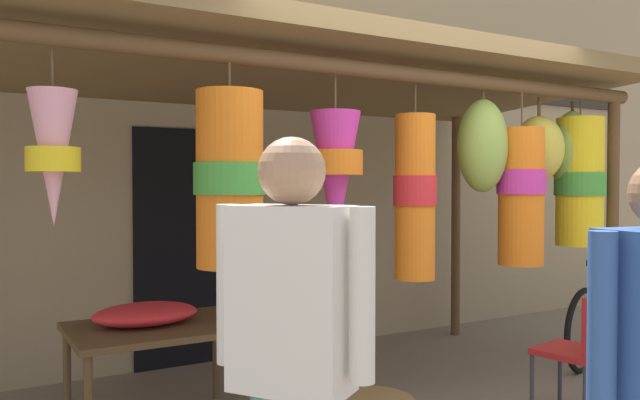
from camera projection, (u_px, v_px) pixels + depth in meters
The scene contains 7 objects.
shop_facade at pixel (258, 123), 5.85m from camera, with size 11.19×0.29×4.19m.
market_stall_canopy at pixel (358, 112), 4.43m from camera, with size 4.84×2.27×2.47m.
display_table at pixel (161, 335), 4.01m from camera, with size 1.11×0.81×0.65m.
flower_heap_on_table at pixel (148, 314), 4.01m from camera, with size 0.65×0.46×0.14m.
folding_chair at pixel (583, 345), 4.11m from camera, with size 0.47×0.47×0.84m.
parked_bicycle at pixel (607, 319), 5.61m from camera, with size 1.70×0.59×0.92m.
customer_foreground at pixel (292, 342), 2.16m from camera, with size 0.41×0.51×1.70m.
Camera 1 is at (-2.48, -2.95, 1.54)m, focal length 35.84 mm.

